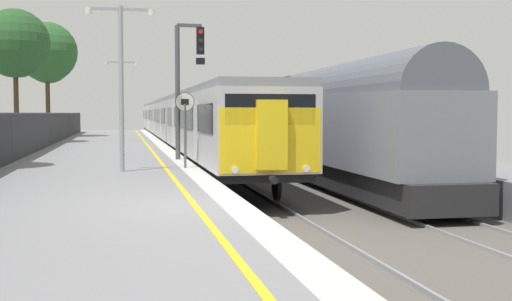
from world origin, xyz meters
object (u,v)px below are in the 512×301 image
(speed_limit_sign, at_px, (185,120))
(platform_lamp_far, at_px, (122,93))
(background_tree_centre, at_px, (47,55))
(background_tree_right, at_px, (14,46))
(commuter_train_at_platform, at_px, (177,120))
(freight_train_adjacent_track, at_px, (239,118))
(platform_lamp_mid, at_px, (121,72))
(signal_gantry, at_px, (185,75))

(speed_limit_sign, xyz_separation_m, platform_lamp_far, (-1.93, 20.29, 1.42))
(background_tree_centre, relative_size, background_tree_right, 1.08)
(commuter_train_at_platform, relative_size, background_tree_centre, 7.14)
(freight_train_adjacent_track, xyz_separation_m, platform_lamp_mid, (-7.78, -23.76, 1.53))
(speed_limit_sign, bearing_deg, freight_train_adjacent_track, 75.81)
(speed_limit_sign, distance_m, background_tree_centre, 30.33)
(freight_train_adjacent_track, distance_m, platform_lamp_mid, 25.05)
(speed_limit_sign, relative_size, platform_lamp_far, 0.48)
(platform_lamp_mid, height_order, platform_lamp_far, platform_lamp_far)
(platform_lamp_far, height_order, background_tree_centre, background_tree_centre)
(commuter_train_at_platform, distance_m, freight_train_adjacent_track, 4.64)
(background_tree_centre, bearing_deg, platform_lamp_mid, -80.00)
(speed_limit_sign, relative_size, background_tree_centre, 0.29)
(freight_train_adjacent_track, relative_size, speed_limit_sign, 24.69)
(platform_lamp_mid, relative_size, background_tree_right, 0.63)
(signal_gantry, bearing_deg, platform_lamp_far, 97.97)
(freight_train_adjacent_track, bearing_deg, background_tree_centre, 155.22)
(signal_gantry, distance_m, speed_limit_sign, 4.21)
(freight_train_adjacent_track, bearing_deg, signal_gantry, -105.88)
(background_tree_centre, bearing_deg, speed_limit_sign, -76.17)
(signal_gantry, height_order, platform_lamp_far, signal_gantry)
(signal_gantry, bearing_deg, background_tree_centre, 106.63)
(freight_train_adjacent_track, height_order, platform_lamp_far, platform_lamp_far)
(commuter_train_at_platform, height_order, platform_lamp_mid, platform_lamp_mid)
(signal_gantry, height_order, platform_lamp_mid, signal_gantry)
(speed_limit_sign, bearing_deg, platform_lamp_far, 95.43)
(commuter_train_at_platform, relative_size, freight_train_adjacent_track, 1.01)
(platform_lamp_far, distance_m, background_tree_centre, 10.72)
(background_tree_centre, bearing_deg, freight_train_adjacent_track, -24.78)
(platform_lamp_far, bearing_deg, freight_train_adjacent_track, 20.06)
(freight_train_adjacent_track, relative_size, platform_lamp_mid, 12.03)
(speed_limit_sign, height_order, background_tree_right, background_tree_right)
(signal_gantry, bearing_deg, speed_limit_sign, -95.49)
(freight_train_adjacent_track, bearing_deg, speed_limit_sign, -104.19)
(signal_gantry, distance_m, background_tree_centre, 26.52)
(signal_gantry, relative_size, platform_lamp_mid, 1.03)
(platform_lamp_mid, distance_m, background_tree_right, 20.95)
(commuter_train_at_platform, distance_m, background_tree_centre, 10.80)
(platform_lamp_mid, height_order, background_tree_centre, background_tree_centre)
(commuter_train_at_platform, xyz_separation_m, platform_lamp_far, (-3.77, -5.18, 1.68))
(signal_gantry, bearing_deg, background_tree_right, 118.41)
(platform_lamp_far, distance_m, background_tree_right, 6.65)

